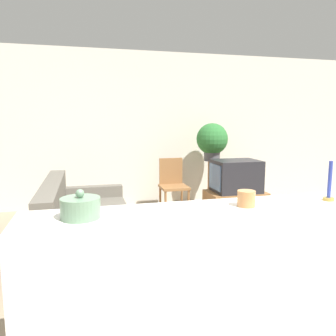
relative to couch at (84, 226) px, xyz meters
The scene contains 12 objects.
ground_plane 1.73m from the couch, 60.74° to the right, with size 14.00×14.00×0.00m, color gray.
wall_back 2.37m from the couch, 66.76° to the left, with size 9.00×0.06×2.70m.
couch is the anchor object (origin of this frame).
tv_stand 2.36m from the couch, 16.10° to the left, with size 0.88×0.55×0.43m.
television 2.38m from the couch, 16.14° to the left, with size 0.69×0.52×0.49m.
wooden_chair 1.93m from the couch, 41.71° to the left, with size 0.44×0.44×0.88m.
plant_stand 2.63m from the couch, 33.63° to the left, with size 0.13×0.13×0.81m.
potted_plant 2.77m from the couch, 33.63° to the left, with size 0.54×0.54×0.65m.
foreground_counter 2.27m from the couch, 68.34° to the right, with size 2.36×0.44×1.00m.
decorative_bowl 2.24m from the couch, 89.79° to the right, with size 0.21×0.21×0.16m.
candle_jar 2.44m from the couch, 64.94° to the right, with size 0.11×0.11×0.10m.
candlestick 2.75m from the couch, 53.16° to the right, with size 0.07×0.07×0.26m.
Camera 1 is at (-0.79, -2.37, 1.52)m, focal length 35.00 mm.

